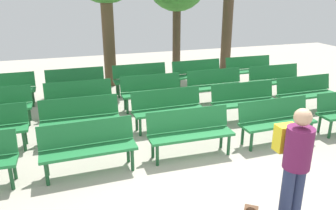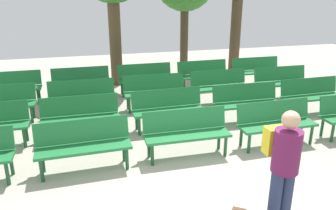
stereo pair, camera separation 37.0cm
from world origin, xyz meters
TOP-DOWN VIEW (x-y plane):
  - ground_plane at (0.00, 0.00)m, footprint 24.00×24.00m
  - bench_r0_c1 at (-1.86, 1.57)m, footprint 1.61×0.53m
  - bench_r0_c2 at (0.00, 1.61)m, footprint 1.61×0.50m
  - bench_r0_c3 at (1.88, 1.61)m, footprint 1.61×0.52m
  - bench_r1_c1 at (-1.90, 2.94)m, footprint 1.60×0.50m
  - bench_r1_c2 at (0.00, 2.95)m, footprint 1.61×0.51m
  - bench_r1_c3 at (1.90, 2.90)m, footprint 1.61×0.52m
  - bench_r1_c4 at (3.71, 2.96)m, footprint 1.61×0.51m
  - bench_r2_c1 at (-1.84, 4.26)m, footprint 1.61×0.50m
  - bench_r2_c2 at (0.00, 4.31)m, footprint 1.60×0.50m
  - bench_r2_c3 at (1.83, 4.32)m, footprint 1.61×0.51m
  - bench_r2_c4 at (3.72, 4.28)m, footprint 1.60×0.50m
  - bench_r3_c0 at (-3.69, 5.63)m, footprint 1.60×0.48m
  - bench_r3_c1 at (-1.84, 5.66)m, footprint 1.60×0.49m
  - bench_r3_c2 at (0.02, 5.65)m, footprint 1.60×0.49m
  - bench_r3_c3 at (1.85, 5.63)m, footprint 1.61×0.52m
  - bench_r3_c4 at (3.69, 5.66)m, footprint 1.60×0.49m
  - tree_1 at (3.84, 7.66)m, footprint 0.39×0.39m
  - visitor_with_backpack at (0.56, -0.60)m, footprint 0.34×0.52m

SIDE VIEW (x-z plane):
  - ground_plane at x=0.00m, z-range 0.00..0.00m
  - bench_r0_c1 at x=-1.86m, z-range 0.07..0.94m
  - bench_r0_c2 at x=0.00m, z-range 0.07..0.94m
  - bench_r0_c3 at x=1.88m, z-range 0.07..0.94m
  - bench_r1_c1 at x=-1.90m, z-range 0.07..0.94m
  - bench_r1_c2 at x=0.00m, z-range 0.07..0.94m
  - bench_r1_c3 at x=1.90m, z-range 0.07..0.94m
  - bench_r1_c4 at x=3.71m, z-range 0.07..0.94m
  - bench_r2_c1 at x=-1.84m, z-range 0.07..0.94m
  - bench_r2_c2 at x=0.00m, z-range 0.07..0.94m
  - bench_r2_c3 at x=1.83m, z-range 0.07..0.94m
  - bench_r2_c4 at x=3.72m, z-range 0.07..0.94m
  - bench_r3_c0 at x=-3.69m, z-range 0.07..0.94m
  - bench_r3_c1 at x=-1.84m, z-range 0.07..0.94m
  - bench_r3_c2 at x=0.02m, z-range 0.07..0.94m
  - bench_r3_c3 at x=1.85m, z-range 0.07..0.94m
  - bench_r3_c4 at x=3.69m, z-range 0.07..0.94m
  - visitor_with_backpack at x=0.56m, z-range 0.11..1.76m
  - tree_1 at x=3.84m, z-range 0.00..2.93m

